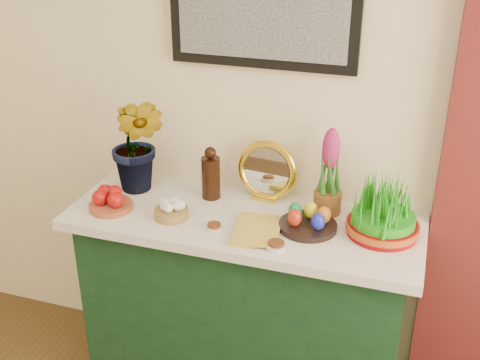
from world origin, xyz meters
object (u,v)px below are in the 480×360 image
object	(u,v)px
mirror	(267,171)
book	(235,228)
wheatgrass_sabzeh	(384,211)
sideboard	(244,310)
hyacinth_green	(137,129)

from	to	relation	value
mirror	book	size ratio (longest dim) A/B	1.14
wheatgrass_sabzeh	sideboard	bearing A→B (deg)	-177.05
hyacinth_green	sideboard	bearing A→B (deg)	-7.10
sideboard	wheatgrass_sabzeh	distance (m)	0.78
book	wheatgrass_sabzeh	distance (m)	0.56
hyacinth_green	mirror	bearing A→B (deg)	12.11
mirror	book	world-z (taller)	mirror
hyacinth_green	book	bearing A→B (deg)	-20.48
sideboard	mirror	size ratio (longest dim) A/B	5.00
hyacinth_green	wheatgrass_sabzeh	world-z (taller)	hyacinth_green
book	wheatgrass_sabzeh	world-z (taller)	wheatgrass_sabzeh
sideboard	wheatgrass_sabzeh	world-z (taller)	wheatgrass_sabzeh
hyacinth_green	mirror	distance (m)	0.56
sideboard	book	size ratio (longest dim) A/B	5.73
mirror	book	xyz separation A→B (m)	(-0.04, -0.30, -0.11)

